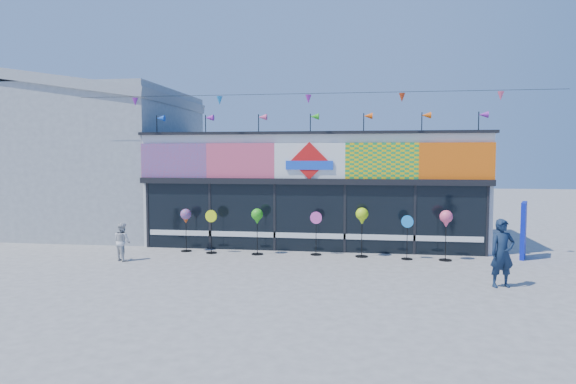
% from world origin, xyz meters
% --- Properties ---
extents(ground, '(80.00, 80.00, 0.00)m').
position_xyz_m(ground, '(0.00, 0.00, 0.00)').
color(ground, slate).
rests_on(ground, ground).
extents(kite_shop, '(16.00, 5.70, 5.31)m').
position_xyz_m(kite_shop, '(0.00, 5.94, 2.05)').
color(kite_shop, silver).
rests_on(kite_shop, ground).
extents(neighbour_building, '(8.18, 7.20, 6.87)m').
position_xyz_m(neighbour_building, '(-10.00, 7.00, 3.20)').
color(neighbour_building, '#ACAFB1').
rests_on(neighbour_building, ground).
extents(blue_sign, '(0.43, 0.90, 1.80)m').
position_xyz_m(blue_sign, '(6.87, 3.25, 0.91)').
color(blue_sign, '#0B1BA9').
rests_on(blue_sign, ground).
extents(spinner_0, '(0.37, 0.37, 1.46)m').
position_xyz_m(spinner_0, '(-4.17, 2.82, 1.17)').
color(spinner_0, black).
rests_on(spinner_0, ground).
extents(spinner_1, '(0.41, 0.37, 1.46)m').
position_xyz_m(spinner_1, '(-3.23, 2.63, 0.77)').
color(spinner_1, black).
rests_on(spinner_1, ground).
extents(spinner_2, '(0.39, 0.39, 1.53)m').
position_xyz_m(spinner_2, '(-1.65, 2.63, 1.23)').
color(spinner_2, black).
rests_on(spinner_2, ground).
extents(spinner_3, '(0.40, 0.37, 1.43)m').
position_xyz_m(spinner_3, '(0.28, 2.84, 0.76)').
color(spinner_3, black).
rests_on(spinner_3, ground).
extents(spinner_4, '(0.40, 0.40, 1.60)m').
position_xyz_m(spinner_4, '(1.78, 2.73, 1.28)').
color(spinner_4, black).
rests_on(spinner_4, ground).
extents(spinner_5, '(0.37, 0.36, 1.40)m').
position_xyz_m(spinner_5, '(3.19, 2.53, 0.74)').
color(spinner_5, black).
rests_on(spinner_5, ground).
extents(spinner_6, '(0.40, 0.40, 1.58)m').
position_xyz_m(spinner_6, '(4.37, 2.52, 1.26)').
color(spinner_6, black).
rests_on(spinner_6, ground).
extents(adult_man, '(0.71, 0.56, 1.70)m').
position_xyz_m(adult_man, '(5.24, -0.64, 0.85)').
color(adult_man, '#13223B').
rests_on(adult_man, ground).
extents(child, '(0.67, 0.58, 1.19)m').
position_xyz_m(child, '(-5.62, 1.06, 0.60)').
color(child, silver).
rests_on(child, ground).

